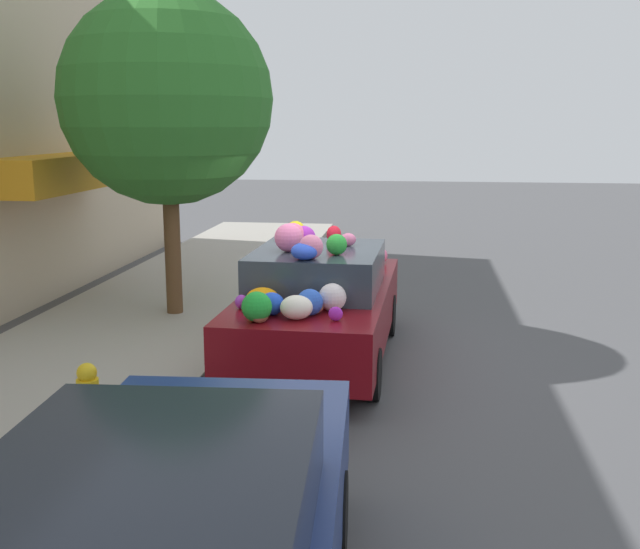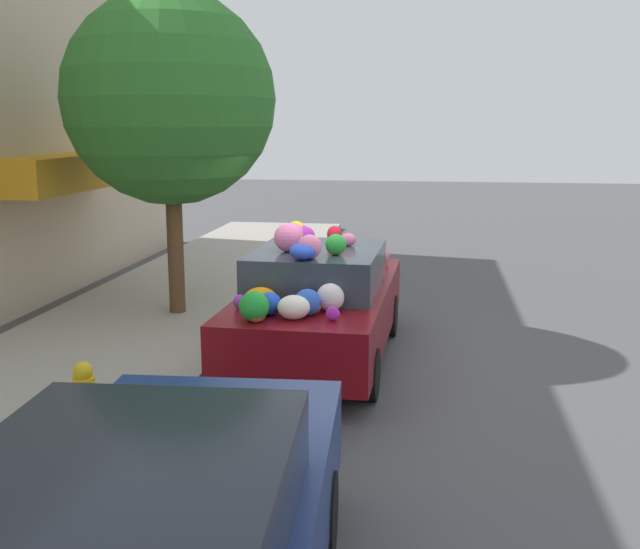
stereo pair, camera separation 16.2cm
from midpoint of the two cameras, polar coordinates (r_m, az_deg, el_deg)
name	(u,v)px [view 1 (the left image)]	position (r m, az deg, el deg)	size (l,w,h in m)	color
ground_plane	(311,359)	(9.57, -1.15, -6.49)	(60.00, 60.00, 0.00)	#4C4C4F
sidewalk_curb	(109,346)	(10.29, -16.25, -5.27)	(24.00, 3.20, 0.13)	#9E998E
street_tree	(167,99)	(11.25, -12.01, 12.93)	(3.06, 3.06, 4.69)	brown
fire_hydrant	(89,400)	(7.22, -17.84, -9.12)	(0.20, 0.20, 0.70)	gold
art_car	(319,301)	(9.28, -0.60, -2.07)	(4.17, 1.81, 1.79)	maroon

